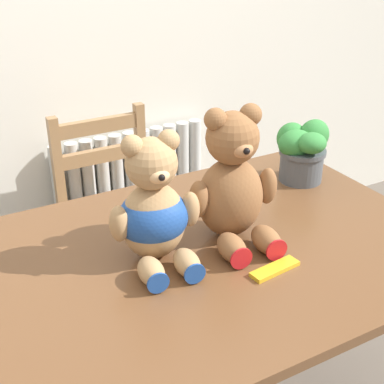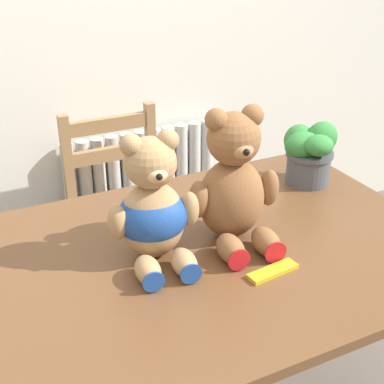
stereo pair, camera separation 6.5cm
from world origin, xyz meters
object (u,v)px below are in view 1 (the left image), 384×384
at_px(teddy_bear_left, 154,211).
at_px(chocolate_bar, 275,269).
at_px(teddy_bear_right, 233,184).
at_px(potted_plant, 302,149).
at_px(wooden_chair_behind, 116,218).

height_order(teddy_bear_left, chocolate_bar, teddy_bear_left).
bearing_deg(chocolate_bar, teddy_bear_right, 91.23).
relative_size(potted_plant, chocolate_bar, 1.45).
relative_size(wooden_chair_behind, chocolate_bar, 6.02).
relative_size(teddy_bear_left, chocolate_bar, 2.48).
bearing_deg(chocolate_bar, potted_plant, 44.85).
distance_m(wooden_chair_behind, teddy_bear_left, 0.91).
bearing_deg(teddy_bear_right, potted_plant, -147.37).
bearing_deg(potted_plant, wooden_chair_behind, 131.66).
height_order(teddy_bear_left, potted_plant, teddy_bear_left).
height_order(wooden_chair_behind, chocolate_bar, wooden_chair_behind).
xyz_separation_m(teddy_bear_left, potted_plant, (0.67, 0.20, -0.03)).
distance_m(teddy_bear_left, teddy_bear_right, 0.24).
distance_m(teddy_bear_right, chocolate_bar, 0.26).
height_order(teddy_bear_right, chocolate_bar, teddy_bear_right).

